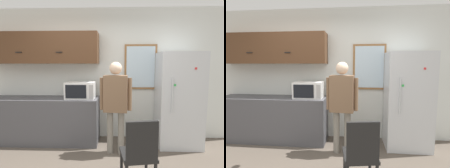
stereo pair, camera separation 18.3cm
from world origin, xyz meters
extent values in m
cube|color=silver|center=(0.00, 1.83, 1.35)|extent=(6.00, 0.06, 2.70)
cube|color=#4C4C51|center=(-1.10, 1.51, 0.45)|extent=(2.20, 0.58, 0.90)
cube|color=#51331E|center=(-1.10, 1.61, 1.88)|extent=(2.20, 0.38, 0.60)
cube|color=black|center=(-1.49, 1.41, 1.79)|extent=(0.12, 0.01, 0.01)
cube|color=black|center=(-0.72, 1.41, 1.79)|extent=(0.12, 0.01, 0.01)
cube|color=white|center=(-0.34, 1.51, 1.06)|extent=(0.55, 0.39, 0.32)
cube|color=black|center=(-0.39, 1.31, 1.06)|extent=(0.39, 0.01, 0.25)
cube|color=#B2B2B2|center=(-0.11, 1.31, 1.06)|extent=(0.08, 0.01, 0.26)
cylinder|color=gray|center=(0.25, 1.11, 0.38)|extent=(0.11, 0.11, 0.75)
cylinder|color=gray|center=(0.44, 1.09, 0.38)|extent=(0.11, 0.11, 0.75)
cube|color=brown|center=(0.35, 1.10, 1.06)|extent=(0.42, 0.26, 0.62)
sphere|color=beige|center=(0.35, 1.10, 1.50)|extent=(0.21, 0.21, 0.21)
cylinder|color=brown|center=(0.11, 1.12, 1.06)|extent=(0.07, 0.07, 0.56)
cylinder|color=brown|center=(0.59, 1.08, 1.06)|extent=(0.07, 0.07, 0.56)
cube|color=silver|center=(1.54, 1.48, 0.89)|extent=(0.79, 0.63, 1.78)
cylinder|color=silver|center=(1.32, 1.14, 1.03)|extent=(0.02, 0.02, 0.62)
cube|color=green|center=(1.36, 1.16, 1.21)|extent=(0.04, 0.01, 0.04)
cube|color=red|center=(1.70, 1.16, 1.49)|extent=(0.04, 0.01, 0.04)
cube|color=black|center=(0.64, 0.24, 0.43)|extent=(0.46, 0.46, 0.04)
cylinder|color=black|center=(0.78, 0.44, 0.21)|extent=(0.04, 0.04, 0.41)
cylinder|color=black|center=(0.44, 0.39, 0.21)|extent=(0.04, 0.04, 0.41)
cube|color=black|center=(0.66, 0.06, 0.69)|extent=(0.38, 0.10, 0.47)
cube|color=olive|center=(0.85, 1.79, 1.51)|extent=(0.66, 0.04, 0.92)
cube|color=silver|center=(0.85, 1.77, 1.51)|extent=(0.58, 0.01, 0.84)
camera|label=1|loc=(0.39, -1.85, 1.56)|focal=28.00mm
camera|label=2|loc=(0.57, -1.84, 1.56)|focal=28.00mm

